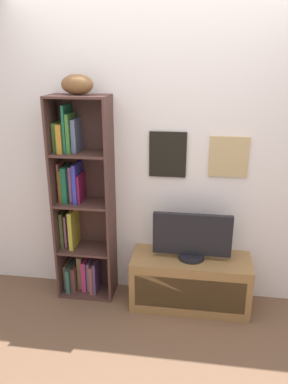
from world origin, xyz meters
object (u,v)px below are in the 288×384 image
(football, at_px, (77,84))
(television, at_px, (192,237))
(bookshelf, at_px, (80,207))
(tv_stand, at_px, (190,281))

(football, distance_m, television, 1.52)
(bookshelf, height_order, television, bookshelf)
(bookshelf, xyz_separation_m, television, (0.98, -0.09, -0.17))
(tv_stand, bearing_deg, television, 90.00)
(bookshelf, relative_size, football, 6.49)
(football, height_order, television, football)
(tv_stand, xyz_separation_m, television, (0.00, 0.00, 0.42))
(tv_stand, bearing_deg, bookshelf, 174.79)
(television, bearing_deg, bookshelf, 174.86)
(football, height_order, tv_stand, football)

